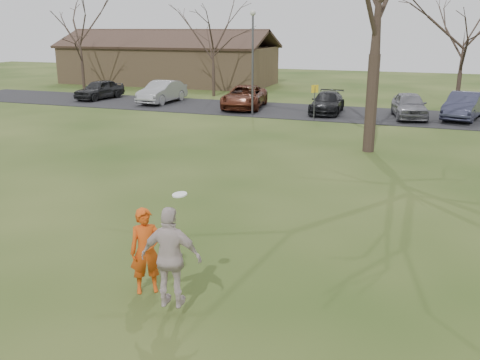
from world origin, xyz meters
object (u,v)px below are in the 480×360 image
car_1 (162,92)px  car_4 (409,105)px  catching_play (171,258)px  car_3 (327,103)px  car_0 (99,89)px  lamp_post (253,50)px  car_2 (244,97)px  building (168,63)px  player_defender (146,251)px  car_5 (464,106)px

car_1 → car_4: bearing=-0.4°
car_4 → catching_play: (-2.97, -24.97, 0.42)m
car_3 → car_4: 4.98m
car_0 → lamp_post: 14.03m
car_1 → catching_play: bearing=-59.2°
car_2 → catching_play: size_ratio=2.44×
car_2 → car_3: 5.64m
car_2 → car_4: (10.61, -0.29, 0.01)m
car_3 → building: building is taller
catching_play → car_0: bearing=127.1°
player_defender → car_2: size_ratio=0.34×
car_0 → building: (-0.69, 12.44, 1.17)m
car_5 → building: (-26.26, 12.60, 1.11)m
catching_play → building: size_ratio=0.11×
player_defender → car_3: size_ratio=0.40×
car_4 → catching_play: size_ratio=2.01×
car_0 → car_2: bearing=5.4°
car_3 → lamp_post: size_ratio=0.72×
car_2 → car_3: (5.64, -0.14, -0.09)m
car_2 → lamp_post: bearing=-68.8°
car_5 → car_0: bearing=-167.2°
car_0 → car_1: bearing=6.5°
car_1 → car_5: 20.13m
player_defender → car_2: player_defender is taller
player_defender → car_4: bearing=44.5°
player_defender → car_5: player_defender is taller
car_3 → car_5: size_ratio=0.94×
car_1 → building: (-6.13, 12.60, 1.11)m
lamp_post → car_3: bearing=29.1°
player_defender → catching_play: (0.95, -0.69, 0.31)m
building → car_1: bearing=-64.1°
car_3 → car_4: (4.98, -0.15, 0.10)m
car_1 → building: size_ratio=0.23×
player_defender → car_1: (-13.15, 24.98, -0.09)m
building → lamp_post: (14.00, -15.50, 2.04)m
car_5 → lamp_post: 12.98m
catching_play → lamp_post: lamp_post is taller
car_2 → building: bearing=125.5°
player_defender → car_3: bearing=56.2°
building → lamp_post: 20.99m
car_3 → catching_play: 25.20m
car_0 → catching_play: size_ratio=1.93×
car_3 → car_4: size_ratio=1.01×
catching_play → player_defender: bearing=143.8°
car_4 → car_5: car_5 is taller
car_1 → car_4: 17.08m
car_2 → car_3: car_2 is taller
player_defender → car_1: bearing=81.4°
player_defender → building: bearing=80.8°
car_1 → lamp_post: (7.87, -2.90, 3.15)m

